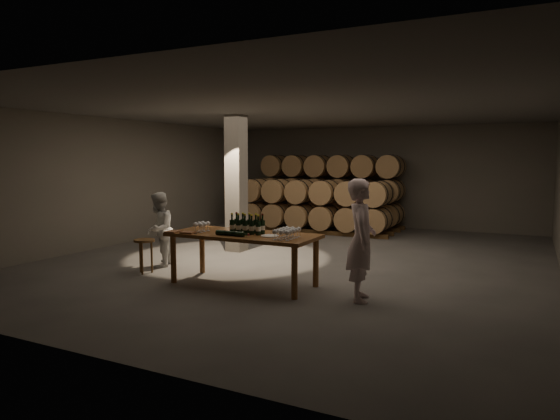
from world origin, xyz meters
The scene contains 15 objects.
room centered at (-1.80, 0.20, 1.60)m, with size 12.00×12.00×12.00m.
tasting_table centered at (0.00, -2.50, 0.80)m, with size 2.60×1.10×0.90m.
barrel_stack_back centered at (-1.35, 5.20, 1.20)m, with size 4.70×0.95×2.31m.
barrel_stack_front centered at (-1.35, 3.80, 0.83)m, with size 4.70×0.95×1.57m.
bottle_cluster centered at (0.06, -2.47, 1.03)m, with size 0.61×0.24×0.35m.
lying_bottles centered at (-0.05, -2.83, 0.94)m, with size 0.63×0.08×0.08m.
glass_cluster_left centered at (-0.78, -2.62, 1.02)m, with size 0.19×0.30×0.17m.
glass_cluster_right centered at (0.90, -2.63, 1.02)m, with size 0.30×0.52×0.17m.
plate centered at (0.57, -2.58, 0.91)m, with size 0.30×0.30×0.02m, color white.
notebook_near centered at (-0.86, -2.92, 0.92)m, with size 0.23×0.19×0.03m, color brown.
notebook_corner centered at (-1.18, -2.92, 0.91)m, with size 0.20×0.26×0.02m, color brown.
pen centered at (-0.74, -2.91, 0.91)m, with size 0.01×0.01×0.13m, color black.
stool centered at (-2.14, -2.60, 0.54)m, with size 0.39×0.39×0.66m.
person_man centered at (2.11, -2.52, 0.94)m, with size 0.69×0.45×1.88m, color silver.
person_woman centered at (-2.28, -2.00, 0.76)m, with size 0.74×0.57×1.52m, color silver.
Camera 1 is at (4.40, -9.82, 2.18)m, focal length 32.00 mm.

